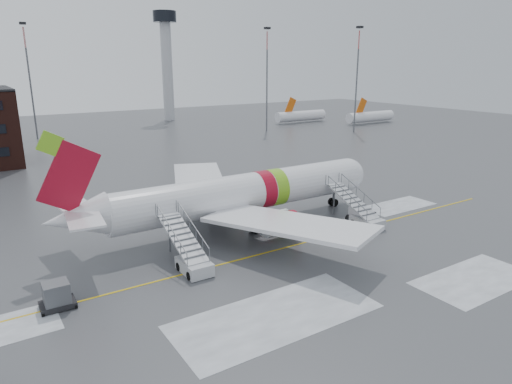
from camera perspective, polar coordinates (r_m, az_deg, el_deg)
ground at (r=41.58m, az=1.28°, el=-6.93°), size 260.00×260.00×0.00m
airliner at (r=45.64m, az=-2.36°, el=-0.30°), size 35.03×32.97×11.18m
airstair_fwd at (r=47.96m, az=13.09°, el=-2.86°), size 2.05×7.70×3.48m
airstair_aft at (r=37.39m, az=-8.23°, el=-8.03°), size 2.05×7.70×3.48m
pushback_tug at (r=49.05m, az=12.92°, el=-2.78°), size 3.31×2.71×1.75m
uld_container at (r=34.41m, az=-23.65°, el=-11.84°), size 2.30×1.76×1.86m
control_tower at (r=136.84m, az=-11.14°, el=16.64°), size 6.40×6.40×30.00m
light_mast_far_ne at (r=113.26m, az=1.38°, el=14.66°), size 1.20×1.20×24.25m
light_mast_far_n at (r=110.58m, az=-26.49°, el=13.04°), size 1.20×1.20×24.25m
light_mast_far_e at (r=112.65m, az=12.52°, el=14.30°), size 1.20×1.20×24.25m
distant_aircraft at (r=128.40m, az=8.51°, el=8.44°), size 35.00×18.00×8.00m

